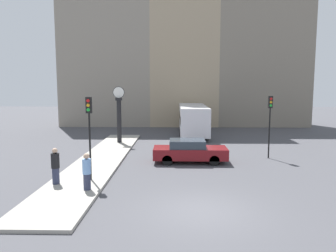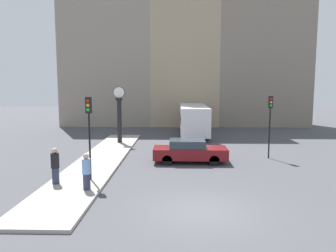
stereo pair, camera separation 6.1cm
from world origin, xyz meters
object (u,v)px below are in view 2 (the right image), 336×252
object	(u,v)px
sedan_car	(189,151)
street_clock	(119,116)
traffic_light_near	(89,121)
pedestrian_black_jacket	(55,166)
bus_distant	(193,118)
traffic_light_far	(270,114)
pedestrian_blue_stripe	(86,172)

from	to	relation	value
sedan_car	street_clock	xyz separation A→B (m)	(-5.27, 6.10, 1.56)
traffic_light_near	pedestrian_black_jacket	distance (m)	2.55
bus_distant	traffic_light_far	xyz separation A→B (m)	(4.31, -9.75, 1.25)
sedan_car	pedestrian_black_jacket	bearing A→B (deg)	-142.05
pedestrian_black_jacket	sedan_car	bearing A→B (deg)	37.95
sedan_car	pedestrian_black_jacket	xyz separation A→B (m)	(-6.31, -4.92, 0.27)
street_clock	bus_distant	bearing A→B (deg)	38.92
pedestrian_blue_stripe	sedan_car	bearing A→B (deg)	51.01
sedan_car	bus_distant	world-z (taller)	bus_distant
bus_distant	traffic_light_near	bearing A→B (deg)	-110.48
traffic_light_near	street_clock	size ratio (longest dim) A/B	0.90
bus_distant	pedestrian_black_jacket	size ratio (longest dim) A/B	5.38
bus_distant	street_clock	bearing A→B (deg)	-141.08
sedan_car	traffic_light_near	bearing A→B (deg)	-139.36
pedestrian_black_jacket	bus_distant	bearing A→B (deg)	65.98
pedestrian_black_jacket	pedestrian_blue_stripe	bearing A→B (deg)	-26.43
pedestrian_blue_stripe	pedestrian_black_jacket	bearing A→B (deg)	153.57
pedestrian_blue_stripe	bus_distant	bearing A→B (deg)	72.02
bus_distant	pedestrian_blue_stripe	size ratio (longest dim) A/B	5.60
bus_distant	sedan_car	bearing A→B (deg)	-94.06
street_clock	pedestrian_black_jacket	distance (m)	11.15
traffic_light_far	street_clock	size ratio (longest dim) A/B	0.90
bus_distant	street_clock	xyz separation A→B (m)	(-6.05, -4.89, 0.67)
street_clock	traffic_light_near	bearing A→B (deg)	-87.89
traffic_light_near	bus_distant	bearing A→B (deg)	69.52
traffic_light_near	traffic_light_far	distance (m)	11.37
traffic_light_near	pedestrian_black_jacket	world-z (taller)	traffic_light_near
sedan_car	traffic_light_near	xyz separation A→B (m)	(-4.89, -4.20, 2.26)
traffic_light_far	pedestrian_black_jacket	distance (m)	13.09
bus_distant	pedestrian_black_jacket	bearing A→B (deg)	-114.02
sedan_car	pedestrian_black_jacket	world-z (taller)	pedestrian_black_jacket
traffic_light_near	traffic_light_far	size ratio (longest dim) A/B	1.00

